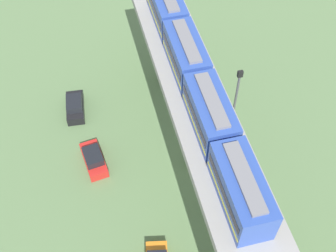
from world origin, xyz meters
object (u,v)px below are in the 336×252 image
(parked_car_red, at_px, (94,159))
(parked_car_black, at_px, (75,106))
(train, at_px, (197,82))
(signal_post, at_px, (233,112))

(parked_car_red, xyz_separation_m, parked_car_black, (1.02, -7.31, 0.00))
(parked_car_red, bearing_deg, train, 165.17)
(train, distance_m, signal_post, 5.29)
(train, distance_m, parked_car_black, 16.59)
(train, height_order, signal_post, train)
(parked_car_red, bearing_deg, parked_car_black, -89.91)
(signal_post, bearing_deg, parked_car_black, -32.89)
(parked_car_red, bearing_deg, signal_post, 164.26)
(parked_car_red, xyz_separation_m, signal_post, (-13.10, 1.82, 5.39))
(train, relative_size, parked_car_red, 6.23)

